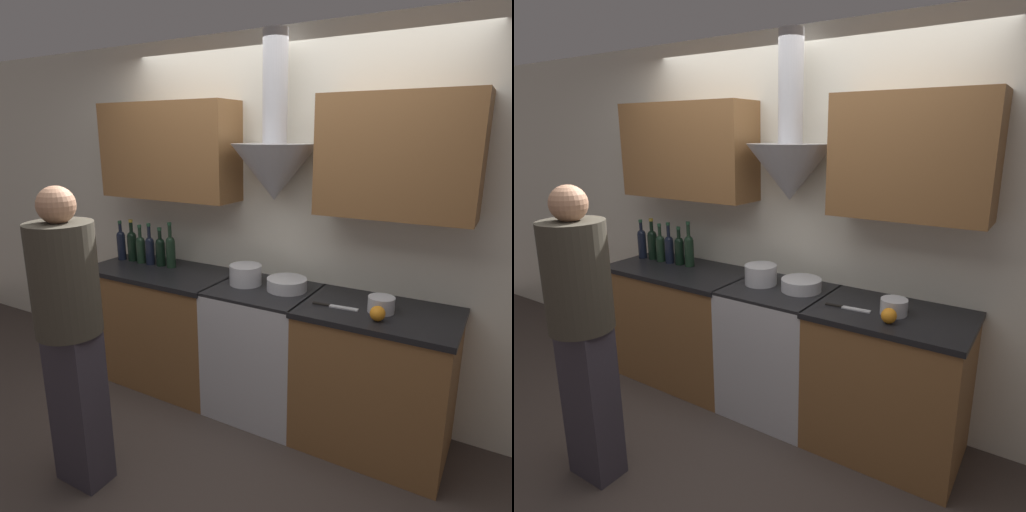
# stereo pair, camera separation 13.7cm
# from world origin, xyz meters

# --- Properties ---
(ground_plane) EXTENTS (12.00, 12.00, 0.00)m
(ground_plane) POSITION_xyz_m (0.00, 0.00, 0.00)
(ground_plane) COLOR #423833
(wall_back) EXTENTS (8.40, 0.57, 2.60)m
(wall_back) POSITION_xyz_m (-0.03, 0.59, 1.45)
(wall_back) COLOR silver
(wall_back) RESTS_ON ground_plane
(counter_left) EXTENTS (1.15, 0.62, 0.91)m
(counter_left) POSITION_xyz_m (-0.90, 0.32, 0.46)
(counter_left) COLOR brown
(counter_left) RESTS_ON ground_plane
(counter_right) EXTENTS (0.93, 0.62, 0.91)m
(counter_right) POSITION_xyz_m (0.79, 0.32, 0.46)
(counter_right) COLOR brown
(counter_right) RESTS_ON ground_plane
(stove_range) EXTENTS (0.68, 0.60, 0.91)m
(stove_range) POSITION_xyz_m (0.00, 0.32, 0.46)
(stove_range) COLOR silver
(stove_range) RESTS_ON ground_plane
(wine_bottle_0) EXTENTS (0.07, 0.07, 0.33)m
(wine_bottle_0) POSITION_xyz_m (-1.38, 0.38, 1.05)
(wine_bottle_0) COLOR black
(wine_bottle_0) RESTS_ON counter_left
(wine_bottle_1) EXTENTS (0.08, 0.08, 0.34)m
(wine_bottle_1) POSITION_xyz_m (-1.28, 0.40, 1.05)
(wine_bottle_1) COLOR black
(wine_bottle_1) RESTS_ON counter_left
(wine_bottle_2) EXTENTS (0.07, 0.07, 0.31)m
(wine_bottle_2) POSITION_xyz_m (-1.17, 0.39, 1.04)
(wine_bottle_2) COLOR black
(wine_bottle_2) RESTS_ON counter_left
(wine_bottle_3) EXTENTS (0.07, 0.07, 0.33)m
(wine_bottle_3) POSITION_xyz_m (-1.07, 0.39, 1.04)
(wine_bottle_3) COLOR black
(wine_bottle_3) RESTS_ON counter_left
(wine_bottle_4) EXTENTS (0.07, 0.07, 0.31)m
(wine_bottle_4) POSITION_xyz_m (-0.97, 0.40, 1.04)
(wine_bottle_4) COLOR black
(wine_bottle_4) RESTS_ON counter_left
(wine_bottle_5) EXTENTS (0.07, 0.07, 0.36)m
(wine_bottle_5) POSITION_xyz_m (-0.87, 0.40, 1.06)
(wine_bottle_5) COLOR black
(wine_bottle_5) RESTS_ON counter_left
(stock_pot) EXTENTS (0.22, 0.22, 0.14)m
(stock_pot) POSITION_xyz_m (-0.15, 0.34, 0.98)
(stock_pot) COLOR silver
(stock_pot) RESTS_ON stove_range
(mixing_bowl) EXTENTS (0.27, 0.27, 0.08)m
(mixing_bowl) POSITION_xyz_m (0.15, 0.37, 0.96)
(mixing_bowl) COLOR silver
(mixing_bowl) RESTS_ON stove_range
(orange_fruit) EXTENTS (0.09, 0.09, 0.09)m
(orange_fruit) POSITION_xyz_m (0.82, 0.15, 0.96)
(orange_fruit) COLOR orange
(orange_fruit) RESTS_ON counter_right
(saucepan) EXTENTS (0.16, 0.16, 0.09)m
(saucepan) POSITION_xyz_m (0.80, 0.30, 0.96)
(saucepan) COLOR silver
(saucepan) RESTS_ON counter_right
(chefs_knife) EXTENTS (0.28, 0.05, 0.01)m
(chefs_knife) POSITION_xyz_m (0.55, 0.23, 0.92)
(chefs_knife) COLOR silver
(chefs_knife) RESTS_ON counter_right
(person_foreground_left) EXTENTS (0.34, 0.34, 1.68)m
(person_foreground_left) POSITION_xyz_m (-0.55, -0.80, 0.93)
(person_foreground_left) COLOR #38333D
(person_foreground_left) RESTS_ON ground_plane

